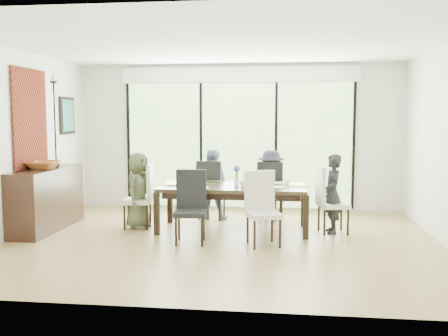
# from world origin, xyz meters

# --- Properties ---
(floor) EXTENTS (6.00, 5.00, 0.01)m
(floor) POSITION_xyz_m (0.00, 0.00, -0.01)
(floor) COLOR brown
(floor) RESTS_ON ground
(ceiling) EXTENTS (6.00, 5.00, 0.01)m
(ceiling) POSITION_xyz_m (0.00, 0.00, 2.71)
(ceiling) COLOR white
(ceiling) RESTS_ON wall_back
(wall_back) EXTENTS (6.00, 0.02, 2.70)m
(wall_back) POSITION_xyz_m (0.00, 2.51, 1.35)
(wall_back) COLOR silver
(wall_back) RESTS_ON floor
(wall_front) EXTENTS (6.00, 0.02, 2.70)m
(wall_front) POSITION_xyz_m (0.00, -2.51, 1.35)
(wall_front) COLOR silver
(wall_front) RESTS_ON floor
(wall_left) EXTENTS (0.02, 5.00, 2.70)m
(wall_left) POSITION_xyz_m (-3.01, 0.00, 1.35)
(wall_left) COLOR white
(wall_left) RESTS_ON floor
(glass_doors) EXTENTS (4.20, 0.02, 2.30)m
(glass_doors) POSITION_xyz_m (0.00, 2.47, 1.20)
(glass_doors) COLOR #598C3F
(glass_doors) RESTS_ON wall_back
(blinds_header) EXTENTS (4.40, 0.06, 0.28)m
(blinds_header) POSITION_xyz_m (0.00, 2.46, 2.50)
(blinds_header) COLOR white
(blinds_header) RESTS_ON wall_back
(mullion_a) EXTENTS (0.05, 0.04, 2.30)m
(mullion_a) POSITION_xyz_m (-2.10, 2.46, 1.20)
(mullion_a) COLOR black
(mullion_a) RESTS_ON wall_back
(mullion_b) EXTENTS (0.05, 0.04, 2.30)m
(mullion_b) POSITION_xyz_m (-0.70, 2.46, 1.20)
(mullion_b) COLOR black
(mullion_b) RESTS_ON wall_back
(mullion_c) EXTENTS (0.05, 0.04, 2.30)m
(mullion_c) POSITION_xyz_m (0.70, 2.46, 1.20)
(mullion_c) COLOR black
(mullion_c) RESTS_ON wall_back
(mullion_d) EXTENTS (0.05, 0.04, 2.30)m
(mullion_d) POSITION_xyz_m (2.10, 2.46, 1.20)
(mullion_d) COLOR black
(mullion_d) RESTS_ON wall_back
(deck) EXTENTS (6.00, 1.80, 0.10)m
(deck) POSITION_xyz_m (0.00, 3.40, -0.05)
(deck) COLOR brown
(deck) RESTS_ON ground
(rail_top) EXTENTS (6.00, 0.08, 0.06)m
(rail_top) POSITION_xyz_m (0.00, 4.20, 0.55)
(rail_top) COLOR brown
(rail_top) RESTS_ON deck
(foliage_left) EXTENTS (3.20, 3.20, 3.20)m
(foliage_left) POSITION_xyz_m (-1.80, 5.20, 1.44)
(foliage_left) COLOR #14380F
(foliage_left) RESTS_ON ground
(foliage_mid) EXTENTS (4.00, 4.00, 4.00)m
(foliage_mid) POSITION_xyz_m (0.40, 5.80, 1.80)
(foliage_mid) COLOR #14380F
(foliage_mid) RESTS_ON ground
(foliage_right) EXTENTS (2.80, 2.80, 2.80)m
(foliage_right) POSITION_xyz_m (2.20, 5.00, 1.26)
(foliage_right) COLOR #14380F
(foliage_right) RESTS_ON ground
(foliage_far) EXTENTS (3.60, 3.60, 3.60)m
(foliage_far) POSITION_xyz_m (-0.60, 6.50, 1.62)
(foliage_far) COLOR #14380F
(foliage_far) RESTS_ON ground
(table_top) EXTENTS (2.20, 1.01, 0.05)m
(table_top) POSITION_xyz_m (0.09, 0.69, 0.66)
(table_top) COLOR black
(table_top) RESTS_ON floor
(table_apron) EXTENTS (2.01, 0.82, 0.09)m
(table_apron) POSITION_xyz_m (0.09, 0.69, 0.58)
(table_apron) COLOR black
(table_apron) RESTS_ON floor
(table_leg_fl) EXTENTS (0.08, 0.08, 0.63)m
(table_leg_fl) POSITION_xyz_m (-0.99, 0.26, 0.32)
(table_leg_fl) COLOR black
(table_leg_fl) RESTS_ON floor
(table_leg_fr) EXTENTS (0.08, 0.08, 0.63)m
(table_leg_fr) POSITION_xyz_m (1.17, 0.26, 0.32)
(table_leg_fr) COLOR black
(table_leg_fr) RESTS_ON floor
(table_leg_bl) EXTENTS (0.08, 0.08, 0.63)m
(table_leg_bl) POSITION_xyz_m (-0.99, 1.12, 0.32)
(table_leg_bl) COLOR black
(table_leg_bl) RESTS_ON floor
(table_leg_br) EXTENTS (0.08, 0.08, 0.63)m
(table_leg_br) POSITION_xyz_m (1.17, 1.12, 0.32)
(table_leg_br) COLOR black
(table_leg_br) RESTS_ON floor
(chair_left_end) EXTENTS (0.47, 0.47, 1.01)m
(chair_left_end) POSITION_xyz_m (-1.41, 0.69, 0.50)
(chair_left_end) COLOR silver
(chair_left_end) RESTS_ON floor
(chair_right_end) EXTENTS (0.49, 0.49, 1.01)m
(chair_right_end) POSITION_xyz_m (1.59, 0.69, 0.50)
(chair_right_end) COLOR silver
(chair_right_end) RESTS_ON floor
(chair_far_left) EXTENTS (0.47, 0.47, 1.01)m
(chair_far_left) POSITION_xyz_m (-0.36, 1.54, 0.50)
(chair_far_left) COLOR black
(chair_far_left) RESTS_ON floor
(chair_far_right) EXTENTS (0.45, 0.45, 1.01)m
(chair_far_right) POSITION_xyz_m (0.64, 1.54, 0.50)
(chair_far_right) COLOR black
(chair_far_right) RESTS_ON floor
(chair_near_left) EXTENTS (0.46, 0.46, 1.01)m
(chair_near_left) POSITION_xyz_m (-0.41, -0.18, 0.50)
(chair_near_left) COLOR black
(chair_near_left) RESTS_ON floor
(chair_near_right) EXTENTS (0.54, 0.54, 1.01)m
(chair_near_right) POSITION_xyz_m (0.59, -0.18, 0.50)
(chair_near_right) COLOR silver
(chair_near_right) RESTS_ON floor
(person_left_end) EXTENTS (0.45, 0.61, 1.18)m
(person_left_end) POSITION_xyz_m (-1.39, 0.69, 0.59)
(person_left_end) COLOR #454E34
(person_left_end) RESTS_ON floor
(person_right_end) EXTENTS (0.41, 0.59, 1.18)m
(person_right_end) POSITION_xyz_m (1.57, 0.69, 0.59)
(person_right_end) COLOR black
(person_right_end) RESTS_ON floor
(person_far_left) EXTENTS (0.57, 0.38, 1.18)m
(person_far_left) POSITION_xyz_m (-0.36, 1.52, 0.59)
(person_far_left) COLOR slate
(person_far_left) RESTS_ON floor
(person_far_right) EXTENTS (0.60, 0.43, 1.18)m
(person_far_right) POSITION_xyz_m (0.64, 1.52, 0.59)
(person_far_right) COLOR #251D2C
(person_far_right) RESTS_ON floor
(placemat_left) EXTENTS (0.40, 0.29, 0.01)m
(placemat_left) POSITION_xyz_m (-0.86, 0.69, 0.69)
(placemat_left) COLOR #6FA43A
(placemat_left) RESTS_ON table_top
(placemat_right) EXTENTS (0.40, 0.29, 0.01)m
(placemat_right) POSITION_xyz_m (1.04, 0.69, 0.69)
(placemat_right) COLOR #6C9E38
(placemat_right) RESTS_ON table_top
(placemat_far_l) EXTENTS (0.40, 0.29, 0.01)m
(placemat_far_l) POSITION_xyz_m (-0.36, 1.09, 0.69)
(placemat_far_l) COLOR #71A83C
(placemat_far_l) RESTS_ON table_top
(placemat_far_r) EXTENTS (0.40, 0.29, 0.01)m
(placemat_far_r) POSITION_xyz_m (0.64, 1.09, 0.69)
(placemat_far_r) COLOR #7DA73B
(placemat_far_r) RESTS_ON table_top
(placemat_paper) EXTENTS (0.40, 0.29, 0.01)m
(placemat_paper) POSITION_xyz_m (-0.46, 0.39, 0.69)
(placemat_paper) COLOR white
(placemat_paper) RESTS_ON table_top
(tablet_far_l) EXTENTS (0.24, 0.16, 0.01)m
(tablet_far_l) POSITION_xyz_m (-0.26, 1.04, 0.70)
(tablet_far_l) COLOR black
(tablet_far_l) RESTS_ON table_top
(tablet_far_r) EXTENTS (0.22, 0.16, 0.01)m
(tablet_far_r) POSITION_xyz_m (0.59, 1.04, 0.70)
(tablet_far_r) COLOR black
(tablet_far_r) RESTS_ON table_top
(papers) EXTENTS (0.27, 0.20, 0.00)m
(papers) POSITION_xyz_m (0.79, 0.64, 0.69)
(papers) COLOR white
(papers) RESTS_ON table_top
(platter_base) EXTENTS (0.24, 0.24, 0.02)m
(platter_base) POSITION_xyz_m (-0.46, 0.39, 0.70)
(platter_base) COLOR white
(platter_base) RESTS_ON table_top
(platter_snacks) EXTENTS (0.18, 0.18, 0.01)m
(platter_snacks) POSITION_xyz_m (-0.46, 0.39, 0.72)
(platter_snacks) COLOR #D45819
(platter_snacks) RESTS_ON table_top
(vase) EXTENTS (0.07, 0.07, 0.11)m
(vase) POSITION_xyz_m (0.14, 0.74, 0.74)
(vase) COLOR silver
(vase) RESTS_ON table_top
(hyacinth_stems) EXTENTS (0.04, 0.04, 0.15)m
(hyacinth_stems) POSITION_xyz_m (0.14, 0.74, 0.85)
(hyacinth_stems) COLOR #337226
(hyacinth_stems) RESTS_ON table_top
(hyacinth_blooms) EXTENTS (0.10, 0.10, 0.10)m
(hyacinth_blooms) POSITION_xyz_m (0.14, 0.74, 0.94)
(hyacinth_blooms) COLOR #4C44AC
(hyacinth_blooms) RESTS_ON table_top
(laptop) EXTENTS (0.34, 0.26, 0.02)m
(laptop) POSITION_xyz_m (-0.76, 0.59, 0.70)
(laptop) COLOR silver
(laptop) RESTS_ON table_top
(cup_a) EXTENTS (0.16, 0.16, 0.09)m
(cup_a) POSITION_xyz_m (-0.61, 0.84, 0.73)
(cup_a) COLOR white
(cup_a) RESTS_ON table_top
(cup_b) EXTENTS (0.10, 0.10, 0.08)m
(cup_b) POSITION_xyz_m (0.24, 0.59, 0.73)
(cup_b) COLOR white
(cup_b) RESTS_ON table_top
(cup_c) EXTENTS (0.16, 0.16, 0.09)m
(cup_c) POSITION_xyz_m (0.89, 0.79, 0.73)
(cup_c) COLOR white
(cup_c) RESTS_ON table_top
(book) EXTENTS (0.23, 0.25, 0.02)m
(book) POSITION_xyz_m (0.34, 0.74, 0.69)
(book) COLOR white
(book) RESTS_ON table_top
(sideboard) EXTENTS (0.47, 1.67, 0.94)m
(sideboard) POSITION_xyz_m (-2.76, 0.42, 0.47)
(sideboard) COLOR black
(sideboard) RESTS_ON floor
(bowl) EXTENTS (0.50, 0.50, 0.12)m
(bowl) POSITION_xyz_m (-2.76, 0.32, 1.00)
(bowl) COLOR brown
(bowl) RESTS_ON sideboard
(candlestick_base) EXTENTS (0.10, 0.10, 0.04)m
(candlestick_base) POSITION_xyz_m (-2.76, 0.77, 0.96)
(candlestick_base) COLOR black
(candlestick_base) RESTS_ON sideboard
(candlestick_shaft) EXTENTS (0.03, 0.03, 1.31)m
(candlestick_shaft) POSITION_xyz_m (-2.76, 0.77, 1.62)
(candlestick_shaft) COLOR black
(candlestick_shaft) RESTS_ON sideboard
(candlestick_pan) EXTENTS (0.10, 0.10, 0.03)m
(candlestick_pan) POSITION_xyz_m (-2.76, 0.77, 2.27)
(candlestick_pan) COLOR black
(candlestick_pan) RESTS_ON sideboard
(candle) EXTENTS (0.04, 0.04, 0.10)m
(candle) POSITION_xyz_m (-2.76, 0.77, 2.33)
(candle) COLOR silver
(candle) RESTS_ON sideboard
(tapestry) EXTENTS (0.02, 1.00, 1.50)m
(tapestry) POSITION_xyz_m (-2.97, 0.40, 1.70)
(tapestry) COLOR maroon
(tapestry) RESTS_ON wall_left
(art_frame) EXTENTS (0.03, 0.55, 0.65)m
(art_frame) POSITION_xyz_m (-2.97, 1.70, 1.75)
(art_frame) COLOR black
(art_frame) RESTS_ON wall_left
(art_canvas) EXTENTS (0.01, 0.45, 0.55)m
(art_canvas) POSITION_xyz_m (-2.95, 1.70, 1.75)
(art_canvas) COLOR #1C5A55
(art_canvas) RESTS_ON wall_left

